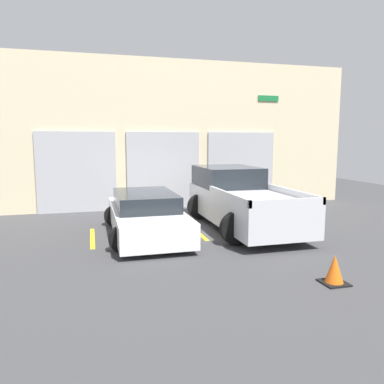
# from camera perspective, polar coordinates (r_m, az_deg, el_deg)

# --- Properties ---
(ground_plane) EXTENTS (28.00, 28.00, 0.00)m
(ground_plane) POSITION_cam_1_polar(r_m,az_deg,el_deg) (12.04, -0.69, -4.84)
(ground_plane) COLOR #3D3D3F
(shophouse_building) EXTENTS (15.28, 0.68, 5.74)m
(shophouse_building) POSITION_cam_1_polar(r_m,az_deg,el_deg) (14.95, -3.92, 8.51)
(shophouse_building) COLOR beige
(shophouse_building) RESTS_ON ground
(pickup_truck) EXTENTS (2.63, 5.28, 1.78)m
(pickup_truck) POSITION_cam_1_polar(r_m,az_deg,el_deg) (11.65, 7.30, -1.13)
(pickup_truck) COLOR silver
(pickup_truck) RESTS_ON ground
(sedan_white) EXTENTS (2.22, 4.68, 1.19)m
(sedan_white) POSITION_cam_1_polar(r_m,az_deg,el_deg) (10.65, -7.05, -3.45)
(sedan_white) COLOR white
(sedan_white) RESTS_ON ground
(parking_stripe_far_left) EXTENTS (0.12, 2.20, 0.01)m
(parking_stripe_far_left) POSITION_cam_1_polar(r_m,az_deg,el_deg) (10.65, -14.94, -6.78)
(parking_stripe_far_left) COLOR gold
(parking_stripe_far_left) RESTS_ON ground
(parking_stripe_left) EXTENTS (0.12, 2.20, 0.01)m
(parking_stripe_left) POSITION_cam_1_polar(r_m,az_deg,el_deg) (11.05, 0.68, -5.98)
(parking_stripe_left) COLOR gold
(parking_stripe_left) RESTS_ON ground
(parking_stripe_centre) EXTENTS (0.12, 2.20, 0.01)m
(parking_stripe_centre) POSITION_cam_1_polar(r_m,az_deg,el_deg) (12.17, 14.27, -4.93)
(parking_stripe_centre) COLOR gold
(parking_stripe_centre) RESTS_ON ground
(traffic_cone) EXTENTS (0.47, 0.47, 0.55)m
(traffic_cone) POSITION_cam_1_polar(r_m,az_deg,el_deg) (7.58, 20.89, -11.11)
(traffic_cone) COLOR black
(traffic_cone) RESTS_ON ground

